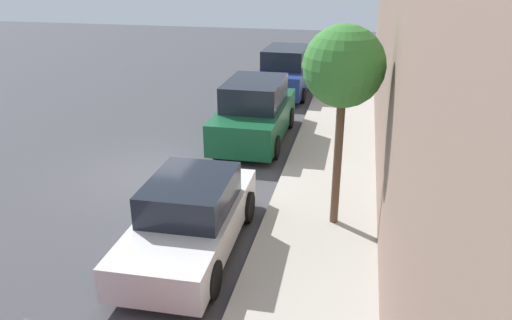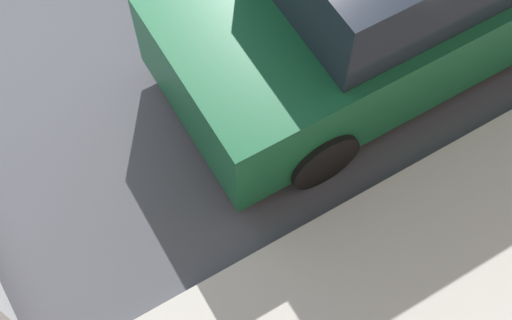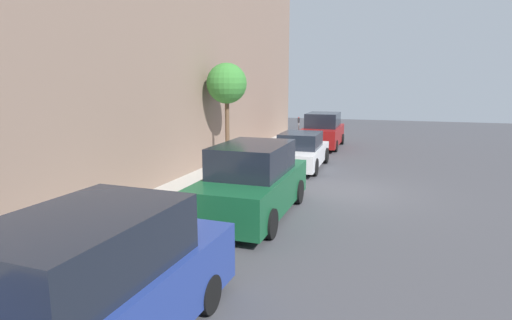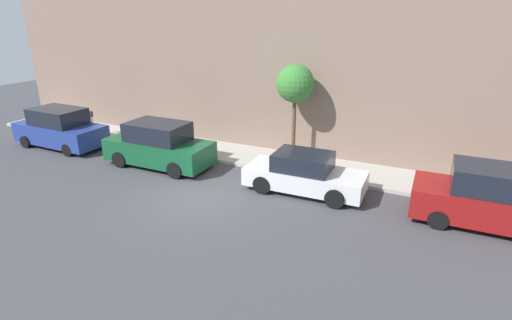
{
  "view_description": "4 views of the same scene",
  "coord_description": "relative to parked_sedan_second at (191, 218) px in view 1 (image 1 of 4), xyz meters",
  "views": [
    {
      "loc": [
        5.4,
        -11.72,
        5.6
      ],
      "look_at": [
        3.05,
        -0.75,
        1.0
      ],
      "focal_mm": 35.0,
      "sensor_mm": 36.0,
      "label": 1
    },
    {
      "loc": [
        5.4,
        -0.18,
        6.16
      ],
      "look_at": [
        3.09,
        1.18,
        1.0
      ],
      "focal_mm": 50.0,
      "sensor_mm": 36.0,
      "label": 2
    },
    {
      "loc": [
        -1.3,
        13.33,
        3.51
      ],
      "look_at": [
        2.98,
        0.59,
        1.0
      ],
      "focal_mm": 28.0,
      "sensor_mm": 36.0,
      "label": 3
    },
    {
      "loc": [
        -11.15,
        -7.68,
        6.48
      ],
      "look_at": [
        2.17,
        -1.37,
        1.0
      ],
      "focal_mm": 28.0,
      "sensor_mm": 36.0,
      "label": 4
    }
  ],
  "objects": [
    {
      "name": "street_tree",
      "position": [
        2.79,
        1.49,
        2.84
      ],
      "size": [
        1.63,
        1.63,
        4.27
      ],
      "color": "brown",
      "rests_on": "sidewalk"
    },
    {
      "name": "parked_suv_third",
      "position": [
        -0.13,
        6.72,
        0.21
      ],
      "size": [
        2.08,
        4.81,
        1.98
      ],
      "color": "#14512D",
      "rests_on": "ground_plane"
    },
    {
      "name": "ground_plane",
      "position": [
        -2.26,
        3.35,
        -0.72
      ],
      "size": [
        60.0,
        60.0,
        0.0
      ],
      "primitive_type": "plane",
      "color": "#424247"
    },
    {
      "name": "parked_suv_fourth",
      "position": [
        -0.08,
        12.97,
        0.21
      ],
      "size": [
        2.09,
        4.85,
        1.98
      ],
      "color": "navy",
      "rests_on": "ground_plane"
    },
    {
      "name": "sidewalk",
      "position": [
        2.49,
        3.35,
        -0.65
      ],
      "size": [
        2.5,
        32.0,
        0.15
      ],
      "color": "#B2ADA3",
      "rests_on": "ground_plane"
    },
    {
      "name": "parked_sedan_second",
      "position": [
        0.0,
        0.0,
        0.0
      ],
      "size": [
        1.92,
        4.53,
        1.54
      ],
      "color": "silver",
      "rests_on": "ground_plane"
    },
    {
      "name": "parking_meter_far",
      "position": [
        1.69,
        12.63,
        0.27
      ],
      "size": [
        0.11,
        0.15,
        1.37
      ],
      "color": "#ADADB2",
      "rests_on": "sidewalk"
    },
    {
      "name": "fire_hydrant",
      "position": [
        1.59,
        15.5,
        -0.23
      ],
      "size": [
        0.2,
        0.2,
        0.69
      ],
      "color": "gold",
      "rests_on": "sidewalk"
    }
  ]
}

